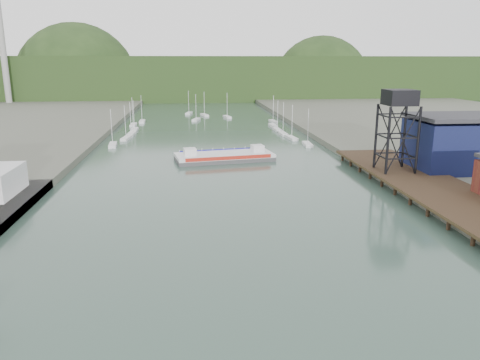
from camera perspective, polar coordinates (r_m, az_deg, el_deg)
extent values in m
cube|color=black|center=(88.66, 22.78, -0.93)|extent=(14.00, 70.00, 0.50)
cylinder|color=black|center=(86.23, 19.20, -1.77)|extent=(0.60, 0.60, 2.20)
cylinder|color=black|center=(91.95, 25.99, -1.47)|extent=(0.60, 0.60, 2.20)
cylinder|color=black|center=(93.86, 17.60, 4.54)|extent=(0.50, 0.50, 13.00)
cylinder|color=black|center=(96.41, 20.88, 4.51)|extent=(0.50, 0.50, 13.00)
cylinder|color=black|center=(99.31, 16.24, 5.15)|extent=(0.50, 0.50, 13.00)
cylinder|color=black|center=(101.72, 19.39, 5.12)|extent=(0.50, 0.50, 13.00)
cube|color=black|center=(96.88, 18.91, 9.51)|extent=(5.50, 5.50, 3.00)
cube|color=#0B0C33|center=(106.86, 25.36, 3.84)|extent=(20.00, 14.00, 10.00)
cube|color=#2D2D33|center=(106.08, 25.70, 6.97)|extent=(20.50, 14.50, 0.80)
cube|color=silver|center=(137.46, -15.25, 4.13)|extent=(2.67, 7.65, 0.90)
cube|color=silver|center=(148.26, -13.71, 4.95)|extent=(2.81, 7.67, 0.90)
cube|color=silver|center=(156.87, -13.09, 5.48)|extent=(2.35, 7.59, 0.90)
cube|color=silver|center=(166.63, -12.73, 6.01)|extent=(2.01, 7.50, 0.90)
cube|color=silver|center=(178.89, -12.88, 6.55)|extent=(2.00, 7.50, 0.90)
cube|color=silver|center=(188.33, -11.84, 6.98)|extent=(2.16, 7.54, 0.90)
cube|color=silver|center=(134.97, 8.22, 4.31)|extent=(2.53, 7.62, 0.90)
cube|color=silver|center=(145.50, 6.32, 5.10)|extent=(2.76, 7.67, 0.90)
cube|color=silver|center=(153.79, 5.26, 5.62)|extent=(2.22, 7.56, 0.90)
cube|color=silver|center=(162.49, 4.58, 6.11)|extent=(2.18, 7.54, 0.90)
cube|color=silver|center=(173.37, 4.04, 6.64)|extent=(2.46, 7.61, 0.90)
cube|color=silver|center=(185.07, 4.06, 7.13)|extent=(2.48, 7.61, 0.90)
cube|color=silver|center=(191.20, -5.36, 7.33)|extent=(3.78, 7.76, 0.90)
cube|color=silver|center=(199.73, -1.57, 7.69)|extent=(3.31, 7.74, 0.90)
cube|color=silver|center=(207.17, -4.36, 7.89)|extent=(3.76, 7.76, 0.90)
cube|color=silver|center=(215.03, -6.25, 8.09)|extent=(3.40, 7.74, 0.90)
cylinder|color=gray|center=(281.91, -26.95, 14.18)|extent=(3.20, 3.20, 60.00)
cube|color=#1F3316|center=(330.02, -5.21, 12.31)|extent=(500.00, 120.00, 28.00)
sphere|color=#1F3316|center=(338.46, -19.12, 10.96)|extent=(80.00, 80.00, 80.00)
sphere|color=#1F3316|center=(353.35, 9.83, 11.32)|extent=(70.00, 70.00, 70.00)
cube|color=#454547|center=(113.86, -1.92, 2.65)|extent=(24.60, 13.07, 0.94)
cube|color=silver|center=(113.70, -1.92, 3.06)|extent=(24.60, 13.07, 0.75)
cube|color=#B22114|center=(109.17, -1.34, 2.69)|extent=(20.32, 3.53, 0.84)
cube|color=#15148C|center=(118.17, -2.46, 3.59)|extent=(20.32, 3.53, 0.84)
cube|color=silver|center=(111.84, -6.13, 3.39)|extent=(3.23, 3.23, 1.87)
cube|color=silver|center=(115.71, 2.14, 3.83)|extent=(3.23, 3.23, 1.87)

